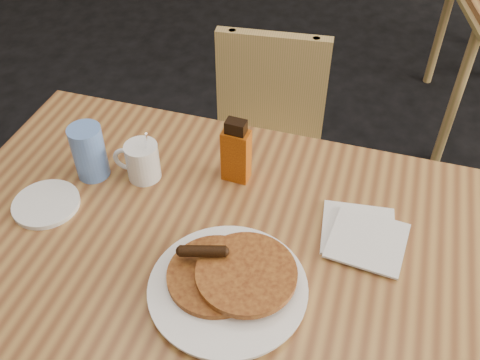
% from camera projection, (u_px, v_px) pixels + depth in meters
% --- Properties ---
extents(main_table, '(1.37, 1.00, 0.75)m').
position_uv_depth(main_table, '(208.00, 250.00, 1.21)').
color(main_table, '#A27239').
rests_on(main_table, floor).
extents(chair_main_far, '(0.38, 0.38, 0.83)m').
position_uv_depth(chair_main_far, '(266.00, 135.00, 1.85)').
color(chair_main_far, tan).
rests_on(chair_main_far, floor).
extents(pancake_plate, '(0.32, 0.32, 0.07)m').
position_uv_depth(pancake_plate, '(229.00, 283.00, 1.07)').
color(pancake_plate, white).
rests_on(pancake_plate, main_table).
extents(coffee_mug, '(0.12, 0.08, 0.15)m').
position_uv_depth(coffee_mug, '(142.00, 161.00, 1.29)').
color(coffee_mug, white).
rests_on(coffee_mug, main_table).
extents(syrup_bottle, '(0.07, 0.05, 0.17)m').
position_uv_depth(syrup_bottle, '(236.00, 153.00, 1.27)').
color(syrup_bottle, maroon).
rests_on(syrup_bottle, main_table).
extents(napkin_stack, '(0.20, 0.21, 0.01)m').
position_uv_depth(napkin_stack, '(363.00, 235.00, 1.18)').
color(napkin_stack, silver).
rests_on(napkin_stack, main_table).
extents(blue_tumbler, '(0.08, 0.08, 0.14)m').
position_uv_depth(blue_tumbler, '(89.00, 152.00, 1.28)').
color(blue_tumbler, '#5881CE').
rests_on(blue_tumbler, main_table).
extents(side_saucer, '(0.16, 0.16, 0.01)m').
position_uv_depth(side_saucer, '(46.00, 204.00, 1.25)').
color(side_saucer, white).
rests_on(side_saucer, main_table).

